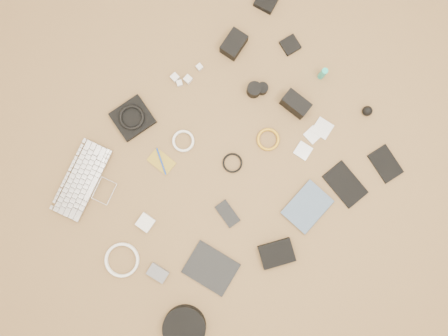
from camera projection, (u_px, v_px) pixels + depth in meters
room_shell at (235, 134)px, 0.83m from camera, size 4.04×4.04×2.58m
laptop at (92, 185)px, 2.06m from camera, size 0.45×0.39×0.03m
headphone_pouch at (133, 118)px, 2.08m from camera, size 0.18×0.18×0.03m
headphones at (132, 117)px, 2.06m from camera, size 0.13×0.13×0.02m
charger_a at (175, 77)px, 2.09m from camera, size 0.04×0.04×0.03m
charger_b at (180, 83)px, 2.09m from camera, size 0.03×0.03×0.02m
charger_c at (199, 67)px, 2.09m from camera, size 0.03×0.03×0.02m
charger_d at (188, 79)px, 2.09m from camera, size 0.04×0.04×0.03m
dslr_camera at (234, 44)px, 2.08m from camera, size 0.14×0.12×0.07m
lens_pouch at (266, 2)px, 2.11m from camera, size 0.11×0.12×0.03m
notebook_olive at (161, 161)px, 2.08m from camera, size 0.10×0.13×0.01m
pen_blue at (161, 161)px, 2.07m from camera, size 0.05×0.13×0.01m
cable_white_a at (183, 141)px, 2.08m from camera, size 0.13×0.13×0.01m
lens_a at (254, 90)px, 2.06m from camera, size 0.09×0.09×0.07m
lens_b at (262, 89)px, 2.08m from camera, size 0.06×0.06×0.05m
card_reader at (290, 45)px, 2.10m from camera, size 0.09×0.09×0.02m
power_brick at (146, 222)px, 2.05m from camera, size 0.09×0.09×0.03m
cable_white_b at (122, 260)px, 2.05m from camera, size 0.21×0.21×0.01m
cable_black at (232, 163)px, 2.08m from camera, size 0.10×0.10×0.01m
cable_yellow at (268, 140)px, 2.08m from camera, size 0.14×0.14×0.01m
flash at (296, 104)px, 2.05m from camera, size 0.10×0.14×0.10m
lens_cleaner at (323, 74)px, 2.05m from camera, size 0.03×0.03×0.10m
battery_charger at (158, 273)px, 2.04m from camera, size 0.09×0.11×0.03m
tablet at (211, 268)px, 2.05m from camera, size 0.24×0.27×0.01m
phone at (228, 214)px, 2.06m from camera, size 0.07×0.13×0.01m
filter_case_left at (303, 151)px, 2.08m from camera, size 0.09×0.09×0.01m
filter_case_mid at (313, 135)px, 2.08m from camera, size 0.07×0.07×0.01m
filter_case_right at (322, 128)px, 2.09m from camera, size 0.10×0.10×0.01m
air_blower at (367, 111)px, 2.07m from camera, size 0.06×0.06×0.05m
headphone_case at (184, 328)px, 2.01m from camera, size 0.21×0.21×0.06m
drive_case at (277, 253)px, 2.04m from camera, size 0.19×0.16×0.04m
paperback at (320, 218)px, 2.06m from camera, size 0.23×0.18×0.02m
notebook_black_a at (345, 184)px, 2.07m from camera, size 0.12×0.20×0.01m
notebook_black_b at (385, 164)px, 2.08m from camera, size 0.12×0.17×0.01m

